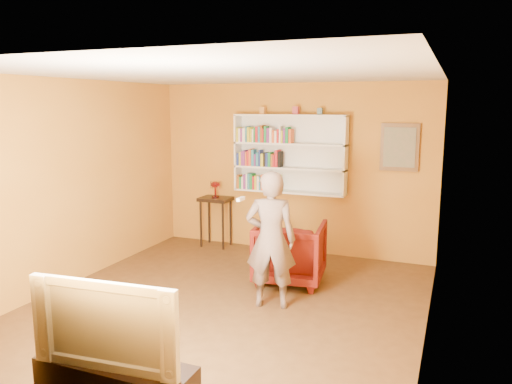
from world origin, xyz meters
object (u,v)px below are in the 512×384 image
armchair (290,252)px  person (271,240)px  television (113,320)px  console_table (216,206)px  ruby_lustre (215,186)px  bookshelf (291,154)px

armchair → person: bearing=85.7°
television → console_table: bearing=102.4°
ruby_lustre → television: (1.41, -4.50, -0.24)m
bookshelf → ruby_lustre: size_ratio=6.73×
console_table → ruby_lustre: size_ratio=3.12×
bookshelf → person: bearing=-77.5°
bookshelf → television: bearing=-88.2°
console_table → person: (1.75, -2.05, 0.12)m
console_table → ruby_lustre: ruby_lustre is taller
console_table → person: person is taller
bookshelf → ruby_lustre: bearing=-172.8°
bookshelf → console_table: bearing=-172.8°
console_table → bookshelf: bearing=7.2°
armchair → person: person is taller
television → person: bearing=77.1°
console_table → armchair: size_ratio=0.92×
bookshelf → television: 4.73m
bookshelf → console_table: 1.56m
ruby_lustre → armchair: bearing=-34.6°
person → television: person is taller
ruby_lustre → armchair: size_ratio=0.30×
armchair → television: bearing=77.6°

